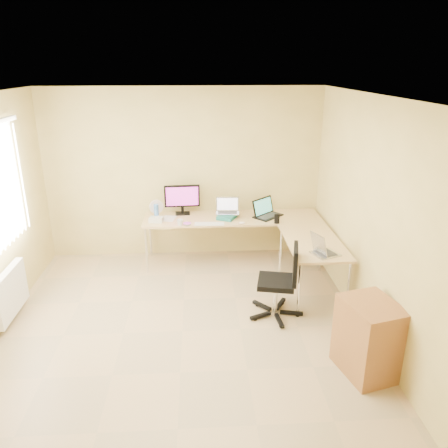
{
  "coord_description": "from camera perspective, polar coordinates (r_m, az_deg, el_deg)",
  "views": [
    {
      "loc": [
        0.21,
        -4.32,
        2.9
      ],
      "look_at": [
        0.55,
        1.1,
        0.9
      ],
      "focal_mm": 35.05,
      "sensor_mm": 36.0,
      "label": 1
    }
  ],
  "objects": [
    {
      "name": "office_chair",
      "position": [
        5.27,
        6.83,
        -6.98
      ],
      "size": [
        0.66,
        0.66,
        0.93
      ],
      "primitive_type": "cube",
      "rotation": [
        0.0,
        0.0,
        -0.21
      ],
      "color": "black",
      "rests_on": "ground"
    },
    {
      "name": "laptop_black",
      "position": [
        6.57,
        5.79,
        2.09
      ],
      "size": [
        0.53,
        0.53,
        0.27
      ],
      "primitive_type": "cube",
      "rotation": [
        0.0,
        0.0,
        0.75
      ],
      "color": "black",
      "rests_on": "desk_main"
    },
    {
      "name": "desk_main",
      "position": [
        6.68,
        1.1,
        -2.06
      ],
      "size": [
        2.65,
        0.7,
        0.73
      ],
      "primitive_type": "cube",
      "color": "tan",
      "rests_on": "ground"
    },
    {
      "name": "water_bottle",
      "position": [
        6.49,
        -8.81,
        1.56
      ],
      "size": [
        0.07,
        0.07,
        0.24
      ],
      "primitive_type": "cylinder",
      "rotation": [
        0.0,
        0.0,
        -0.06
      ],
      "color": "#3B67A7",
      "rests_on": "desk_main"
    },
    {
      "name": "mug",
      "position": [
        6.25,
        -5.78,
        0.22
      ],
      "size": [
        0.11,
        0.11,
        0.09
      ],
      "primitive_type": "imported",
      "rotation": [
        0.0,
        0.0,
        -0.22
      ],
      "color": "silver",
      "rests_on": "desk_main"
    },
    {
      "name": "mouse",
      "position": [
        6.28,
        2.35,
        0.15
      ],
      "size": [
        0.09,
        0.06,
        0.03
      ],
      "primitive_type": "ellipsoid",
      "rotation": [
        0.0,
        0.0,
        0.01
      ],
      "color": "silver",
      "rests_on": "desk_main"
    },
    {
      "name": "laptop_return",
      "position": [
        5.39,
        13.17,
        -2.74
      ],
      "size": [
        0.42,
        0.38,
        0.23
      ],
      "primitive_type": "cube",
      "rotation": [
        0.0,
        0.0,
        1.95
      ],
      "color": "#AAAAB1",
      "rests_on": "desk_return"
    },
    {
      "name": "wall_right",
      "position": [
        4.97,
        18.95,
        0.34
      ],
      "size": [
        0.0,
        4.5,
        4.5
      ],
      "primitive_type": "plane",
      "rotation": [
        1.57,
        0.0,
        -1.57
      ],
      "color": "#D2BA70",
      "rests_on": "ground"
    },
    {
      "name": "black_cup",
      "position": [
        6.33,
        6.91,
        0.68
      ],
      "size": [
        0.1,
        0.1,
        0.13
      ],
      "primitive_type": "cylinder",
      "rotation": [
        0.0,
        0.0,
        0.41
      ],
      "color": "black",
      "rests_on": "desk_main"
    },
    {
      "name": "cd_stack",
      "position": [
        6.25,
        -4.83,
        -0.01
      ],
      "size": [
        0.15,
        0.15,
        0.03
      ],
      "primitive_type": "cylinder",
      "rotation": [
        0.0,
        0.0,
        -0.41
      ],
      "color": "#B1B0C7",
      "rests_on": "desk_main"
    },
    {
      "name": "laptop_center",
      "position": [
        6.53,
        0.46,
        2.36
      ],
      "size": [
        0.36,
        0.28,
        0.22
      ],
      "primitive_type": "cube",
      "rotation": [
        0.0,
        0.0,
        -0.06
      ],
      "color": "#A6AABB",
      "rests_on": "desk_main"
    },
    {
      "name": "book_stack",
      "position": [
        6.51,
        0.44,
        1.02
      ],
      "size": [
        0.35,
        0.39,
        0.05
      ],
      "primitive_type": "cube",
      "rotation": [
        0.0,
        0.0,
        -0.43
      ],
      "color": "#17625D",
      "rests_on": "desk_main"
    },
    {
      "name": "desk_return",
      "position": [
        5.94,
        11.34,
        -5.44
      ],
      "size": [
        0.7,
        1.3,
        0.73
      ],
      "primitive_type": "cube",
      "color": "tan",
      "rests_on": "ground"
    },
    {
      "name": "keyboard",
      "position": [
        6.25,
        -1.93,
        0.02
      ],
      "size": [
        0.43,
        0.13,
        0.02
      ],
      "primitive_type": "cube",
      "rotation": [
        0.0,
        0.0,
        -0.03
      ],
      "color": "silver",
      "rests_on": "desk_main"
    },
    {
      "name": "desk_fan",
      "position": [
        6.56,
        -8.76,
        1.88
      ],
      "size": [
        0.27,
        0.27,
        0.26
      ],
      "primitive_type": "cylinder",
      "rotation": [
        0.0,
        0.0,
        0.42
      ],
      "color": "beige",
      "rests_on": "desk_main"
    },
    {
      "name": "white_box",
      "position": [
        6.43,
        -8.84,
        0.58
      ],
      "size": [
        0.21,
        0.17,
        0.07
      ],
      "primitive_type": "cube",
      "rotation": [
        0.0,
        0.0,
        -0.15
      ],
      "color": "beige",
      "rests_on": "desk_main"
    },
    {
      "name": "monitor",
      "position": [
        6.66,
        -5.47,
        3.19
      ],
      "size": [
        0.54,
        0.2,
        0.46
      ],
      "primitive_type": "cube",
      "rotation": [
        0.0,
        0.0,
        0.05
      ],
      "color": "black",
      "rests_on": "desk_main"
    },
    {
      "name": "papers",
      "position": [
        6.54,
        -7.24,
        0.72
      ],
      "size": [
        0.23,
        0.3,
        0.01
      ],
      "primitive_type": "cube",
      "rotation": [
        0.0,
        0.0,
        -0.2
      ],
      "color": "silver",
      "rests_on": "desk_main"
    },
    {
      "name": "wall_front",
      "position": [
        2.62,
        -7.85,
        -17.57
      ],
      "size": [
        4.5,
        0.0,
        4.5
      ],
      "primitive_type": "plane",
      "rotation": [
        -1.57,
        0.0,
        0.0
      ],
      "color": "#D2BA70",
      "rests_on": "ground"
    },
    {
      "name": "radiator",
      "position": [
        5.81,
        -26.11,
        -8.04
      ],
      "size": [
        0.09,
        0.8,
        0.55
      ],
      "primitive_type": "cube",
      "color": "white",
      "rests_on": "ground"
    },
    {
      "name": "wall_back",
      "position": [
        6.76,
        -5.3,
        6.45
      ],
      "size": [
        4.5,
        0.0,
        4.5
      ],
      "primitive_type": "plane",
      "rotation": [
        1.57,
        0.0,
        0.0
      ],
      "color": "#D2BA70",
      "rests_on": "ground"
    },
    {
      "name": "cabinet",
      "position": [
        4.64,
        18.35,
        -14.15
      ],
      "size": [
        0.6,
        0.68,
        0.81
      ],
      "primitive_type": "cube",
      "rotation": [
        0.0,
        0.0,
        0.25
      ],
      "color": "brown",
      "rests_on": "ground"
    },
    {
      "name": "floor",
      "position": [
        5.2,
        -5.46,
        -13.74
      ],
      "size": [
        4.5,
        4.5,
        0.0
      ],
      "primitive_type": "plane",
      "color": "tan",
      "rests_on": "ground"
    },
    {
      "name": "ceiling",
      "position": [
        4.33,
        -6.63,
        16.15
      ],
      "size": [
        4.5,
        4.5,
        0.0
      ],
      "primitive_type": "plane",
      "rotation": [
        3.14,
        0.0,
        0.0
      ],
      "color": "white",
      "rests_on": "ground"
    }
  ]
}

